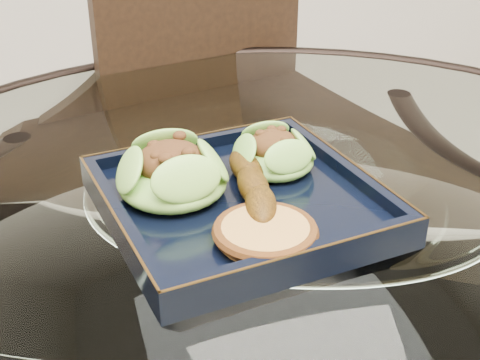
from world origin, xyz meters
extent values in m
cylinder|color=white|center=(0.00, 0.00, 0.76)|extent=(1.10, 1.10, 0.01)
torus|color=black|center=(0.00, 0.00, 0.76)|extent=(1.13, 1.13, 0.02)
cylinder|color=black|center=(0.28, 0.28, 0.38)|extent=(0.04, 0.04, 0.75)
cylinder|color=black|center=(-0.28, 0.28, 0.38)|extent=(0.04, 0.04, 0.75)
cube|color=black|center=(0.07, 0.36, 0.45)|extent=(0.47, 0.47, 0.04)
cube|color=black|center=(0.03, 0.54, 0.70)|extent=(0.38, 0.11, 0.44)
cylinder|color=black|center=(-0.13, 0.49, 0.21)|extent=(0.03, 0.03, 0.43)
cylinder|color=black|center=(0.20, 0.56, 0.21)|extent=(0.03, 0.03, 0.43)
cube|color=black|center=(-0.06, 0.01, 0.77)|extent=(0.31, 0.31, 0.02)
ellipsoid|color=#5C9D2D|center=(-0.12, 0.03, 0.80)|extent=(0.15, 0.15, 0.04)
ellipsoid|color=#528D29|center=(0.00, 0.06, 0.80)|extent=(0.12, 0.12, 0.03)
ellipsoid|color=#5F3A0A|center=(-0.04, 0.00, 0.80)|extent=(0.05, 0.15, 0.03)
cylinder|color=#C98F43|center=(-0.06, -0.08, 0.79)|extent=(0.11, 0.11, 0.02)
camera|label=1|loc=(-0.23, -0.57, 1.13)|focal=50.00mm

